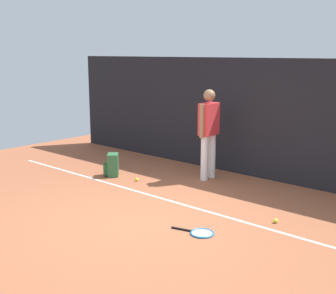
{
  "coord_description": "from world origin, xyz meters",
  "views": [
    {
      "loc": [
        4.32,
        -4.47,
        2.38
      ],
      "look_at": [
        0.0,
        0.4,
        1.0
      ],
      "focal_mm": 48.28,
      "sensor_mm": 36.0,
      "label": 1
    }
  ],
  "objects_px": {
    "tennis_racket": "(200,233)",
    "tennis_ball_near_player": "(137,179)",
    "tennis_ball_by_fence": "(276,221)",
    "tennis_player": "(209,129)",
    "backpack": "(112,165)"
  },
  "relations": [
    {
      "from": "tennis_racket",
      "to": "tennis_ball_near_player",
      "type": "xyz_separation_m",
      "value": [
        -2.41,
        1.19,
        0.02
      ]
    },
    {
      "from": "tennis_ball_near_player",
      "to": "tennis_ball_by_fence",
      "type": "bearing_deg",
      "value": -3.43
    },
    {
      "from": "tennis_racket",
      "to": "tennis_ball_near_player",
      "type": "bearing_deg",
      "value": 138.57
    },
    {
      "from": "tennis_racket",
      "to": "tennis_ball_near_player",
      "type": "height_order",
      "value": "tennis_ball_near_player"
    },
    {
      "from": "tennis_player",
      "to": "backpack",
      "type": "height_order",
      "value": "tennis_player"
    },
    {
      "from": "tennis_player",
      "to": "backpack",
      "type": "distance_m",
      "value": 2.01
    },
    {
      "from": "tennis_player",
      "to": "tennis_ball_near_player",
      "type": "distance_m",
      "value": 1.65
    },
    {
      "from": "tennis_player",
      "to": "tennis_ball_by_fence",
      "type": "distance_m",
      "value": 2.59
    },
    {
      "from": "tennis_player",
      "to": "tennis_ball_near_player",
      "type": "bearing_deg",
      "value": 137.96
    },
    {
      "from": "tennis_ball_near_player",
      "to": "tennis_ball_by_fence",
      "type": "relative_size",
      "value": 1.0
    },
    {
      "from": "tennis_player",
      "to": "tennis_racket",
      "type": "xyz_separation_m",
      "value": [
        1.52,
        -2.22,
        -0.95
      ]
    },
    {
      "from": "tennis_player",
      "to": "tennis_ball_near_player",
      "type": "height_order",
      "value": "tennis_player"
    },
    {
      "from": "tennis_player",
      "to": "backpack",
      "type": "relative_size",
      "value": 3.86
    },
    {
      "from": "tennis_ball_by_fence",
      "to": "tennis_ball_near_player",
      "type": "bearing_deg",
      "value": 176.57
    },
    {
      "from": "backpack",
      "to": "tennis_ball_near_player",
      "type": "relative_size",
      "value": 6.67
    }
  ]
}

